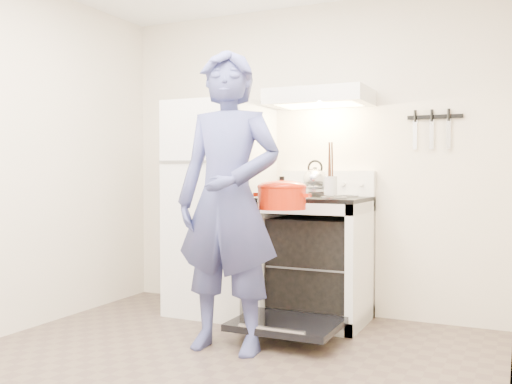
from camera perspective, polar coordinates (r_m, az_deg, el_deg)
floor at (r=3.30m, az=-6.93°, el=-18.24°), size 3.60×3.60×0.00m
back_wall at (r=4.72m, az=4.68°, el=3.33°), size 3.20×0.02×2.50m
refrigerator at (r=4.65m, az=-3.57°, el=-1.58°), size 0.70×0.70×1.70m
stove_body at (r=4.39m, az=5.99°, el=-6.92°), size 0.76×0.65×0.92m
cooktop at (r=4.34m, az=6.02°, el=-0.71°), size 0.76×0.65×0.03m
backsplash at (r=4.60m, az=7.18°, el=0.87°), size 0.76×0.07×0.20m
oven_door at (r=3.91m, az=3.05°, el=-13.04°), size 0.70×0.54×0.04m
oven_rack at (r=4.39m, az=5.99°, el=-7.18°), size 0.60×0.52×0.01m
range_hood at (r=4.44m, az=6.37°, el=9.37°), size 0.76×0.50×0.12m
knife_strip at (r=4.47m, az=17.45°, el=7.18°), size 0.40×0.02×0.03m
pizza_stone at (r=4.45m, az=5.80°, el=-6.86°), size 0.37×0.37×0.02m
tea_kettle at (r=4.55m, az=5.93°, el=1.39°), size 0.23×0.19×0.28m
utensil_jar at (r=4.03m, az=7.46°, el=0.64°), size 0.10×0.10×0.13m
person at (r=3.63m, az=-2.80°, el=-0.92°), size 0.72×0.50×1.91m
dutch_oven at (r=3.71m, az=2.60°, el=-0.60°), size 0.39×0.32×0.25m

